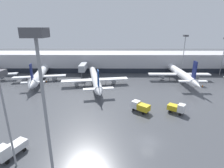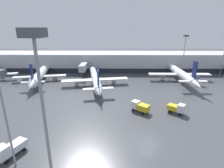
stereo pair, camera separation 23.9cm
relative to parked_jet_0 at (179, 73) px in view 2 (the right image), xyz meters
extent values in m
plane|color=#424449|center=(-20.83, -42.30, -3.25)|extent=(320.00, 320.00, 0.00)
cube|color=#B2B2B7|center=(-20.83, 19.70, 1.25)|extent=(160.00, 16.00, 9.00)
cube|color=#1E232D|center=(-20.83, 11.65, -2.05)|extent=(156.80, 0.10, 2.40)
cube|color=#9399A0|center=(-41.36, 5.89, 1.35)|extent=(2.60, 11.63, 2.80)
cylinder|color=#3F4247|center=(-41.36, 0.67, -1.65)|extent=(0.44, 0.44, 3.20)
cylinder|color=white|center=(0.00, 0.80, 0.05)|extent=(3.25, 30.56, 3.09)
cone|color=white|center=(0.09, 17.77, 0.05)|extent=(2.95, 3.41, 2.94)
cone|color=white|center=(-0.09, -16.79, 0.05)|extent=(2.81, 4.65, 2.78)
cube|color=white|center=(0.00, 0.04, -0.56)|extent=(25.71, 3.05, 0.44)
cube|color=white|center=(-0.07, -13.25, 0.36)|extent=(9.77, 1.69, 0.35)
cube|color=navy|center=(-0.07, -13.25, 4.18)|extent=(0.37, 2.63, 6.40)
cylinder|color=slate|center=(-7.20, 0.07, -1.50)|extent=(1.72, 3.22, 1.70)
cylinder|color=slate|center=(7.20, 0.00, -1.50)|extent=(1.72, 3.22, 1.70)
cylinder|color=#2D2D33|center=(0.06, 10.73, -2.29)|extent=(0.20, 0.20, 1.91)
cylinder|color=#2D2D33|center=(-4.12, -0.71, -2.29)|extent=(0.20, 0.20, 1.91)
cylinder|color=#2D2D33|center=(4.11, -0.75, -2.29)|extent=(0.20, 0.20, 1.91)
cylinder|color=silver|center=(-58.65, -1.09, -0.57)|extent=(8.49, 26.49, 3.39)
cone|color=silver|center=(-61.59, 13.65, -0.57)|extent=(3.89, 4.29, 3.22)
cone|color=silver|center=(-55.57, -16.50, -0.57)|extent=(3.99, 5.59, 3.06)
cube|color=silver|center=(-58.52, -1.74, -1.25)|extent=(21.19, 6.58, 0.44)
cube|color=silver|center=(-56.27, -12.97, -0.23)|extent=(8.14, 2.94, 0.35)
cube|color=navy|center=(-56.27, -12.97, 3.38)|extent=(0.79, 2.27, 5.87)
cylinder|color=slate|center=(-64.32, -2.89, -2.28)|extent=(2.37, 3.05, 1.87)
cylinder|color=slate|center=(-52.72, -0.58, -2.28)|extent=(2.37, 3.05, 1.87)
cylinder|color=#2D2D33|center=(-60.33, 7.30, -2.67)|extent=(0.20, 0.20, 1.15)
cylinder|color=#2D2D33|center=(-61.70, -3.04, -2.67)|extent=(0.20, 0.20, 1.15)
cylinder|color=#2D2D33|center=(-55.08, -1.72, -2.67)|extent=(0.20, 0.20, 1.15)
cylinder|color=white|center=(-34.97, -6.29, -0.52)|extent=(7.98, 29.54, 2.75)
cone|color=white|center=(-37.88, 9.72, -0.52)|extent=(3.11, 3.44, 2.61)
cone|color=white|center=(-31.96, -22.84, -0.52)|extent=(3.17, 4.50, 2.47)
cube|color=white|center=(-34.84, -7.02, -1.07)|extent=(25.57, 7.56, 0.44)
cube|color=white|center=(-32.54, -19.65, -0.25)|extent=(9.82, 3.41, 0.35)
cube|color=navy|center=(-32.54, -19.65, 3.05)|extent=(0.85, 2.78, 5.49)
cylinder|color=slate|center=(-41.85, -8.29, -1.90)|extent=(2.09, 3.58, 1.51)
cylinder|color=slate|center=(-27.83, -5.75, -1.90)|extent=(2.09, 3.58, 1.51)
cylinder|color=#2D2D33|center=(-36.69, 3.15, -2.50)|extent=(0.20, 0.20, 1.49)
cylinder|color=#2D2D33|center=(-38.71, -8.47, -2.50)|extent=(0.20, 0.20, 1.49)
cylinder|color=#2D2D33|center=(-30.70, -7.02, -2.50)|extent=(0.20, 0.20, 1.49)
cylinder|color=slate|center=(-74.97, -0.42, -1.63)|extent=(2.43, 3.02, 1.84)
cube|color=gold|center=(-19.90, -30.00, -1.77)|extent=(3.69, 3.60, 1.56)
cube|color=silver|center=(-21.75, -28.42, -1.58)|extent=(2.74, 2.76, 1.93)
cylinder|color=black|center=(-22.43, -29.11, -2.90)|extent=(0.69, 0.64, 0.70)
cylinder|color=black|center=(-21.17, -27.64, -2.90)|extent=(0.69, 0.64, 0.70)
cylinder|color=black|center=(-20.13, -31.08, -2.90)|extent=(0.69, 0.64, 0.70)
cylinder|color=black|center=(-18.87, -29.61, -2.90)|extent=(0.69, 0.64, 0.70)
cube|color=silver|center=(-45.06, -45.51, -1.92)|extent=(3.20, 3.84, 1.25)
cube|color=silver|center=(-46.12, -47.95, -1.49)|extent=(2.59, 2.63, 2.11)
cylinder|color=black|center=(-45.31, -48.39, -2.90)|extent=(0.51, 0.74, 0.70)
cylinder|color=black|center=(-43.98, -45.34, -2.90)|extent=(0.51, 0.74, 0.70)
cylinder|color=black|center=(-45.67, -44.61, -2.90)|extent=(0.51, 0.74, 0.70)
cube|color=gold|center=(-12.03, -29.53, -1.88)|extent=(3.35, 3.24, 1.33)
cube|color=silver|center=(-10.34, -30.80, -1.54)|extent=(2.47, 2.55, 2.01)
cylinder|color=black|center=(-9.72, -30.09, -2.90)|extent=(0.71, 0.62, 0.70)
cylinder|color=black|center=(-10.85, -31.59, -2.90)|extent=(0.71, 0.62, 0.70)
cylinder|color=black|center=(-11.84, -28.50, -2.90)|extent=(0.71, 0.62, 0.70)
cylinder|color=black|center=(-12.97, -30.01, -2.90)|extent=(0.71, 0.62, 0.70)
cone|color=orange|center=(3.01, -3.90, -2.86)|extent=(0.39, 0.39, 0.79)
cone|color=orange|center=(-55.63, -2.80, -2.89)|extent=(0.38, 0.38, 0.71)
cone|color=orange|center=(6.19, -8.42, -2.86)|extent=(0.51, 0.51, 0.79)
cylinder|color=gray|center=(22.83, 9.30, 4.96)|extent=(0.30, 0.30, 16.42)
cylinder|color=gray|center=(-34.28, -56.86, 7.06)|extent=(0.30, 0.30, 20.61)
cube|color=#4C4C51|center=(-34.28, -56.86, 17.76)|extent=(1.80, 1.80, 0.80)
cylinder|color=gray|center=(3.36, 6.36, 5.60)|extent=(0.30, 0.30, 17.69)
cube|color=#4C4C51|center=(3.36, 6.36, 14.84)|extent=(1.80, 1.80, 0.80)
cylinder|color=gray|center=(-43.63, -48.80, 4.31)|extent=(0.30, 0.30, 15.12)
camera|label=1|loc=(-27.90, -71.61, 18.15)|focal=28.00mm
camera|label=2|loc=(-27.66, -71.61, 18.15)|focal=28.00mm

